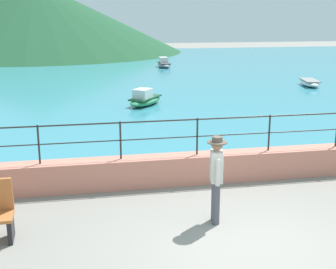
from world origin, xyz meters
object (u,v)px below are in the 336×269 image
person_walking (216,175)px  boat_0 (310,83)px  boat_2 (145,99)px  boat_1 (164,64)px

person_walking → boat_0: person_walking is taller
person_walking → boat_2: (0.35, 11.98, -0.65)m
boat_2 → boat_0: bearing=21.0°
person_walking → boat_2: person_walking is taller
boat_0 → boat_2: 10.76m
boat_0 → boat_2: boat_2 is taller
boat_0 → boat_1: (-6.35, 11.18, 0.07)m
boat_1 → boat_2: 15.48m
boat_0 → person_walking: bearing=-123.3°
boat_0 → boat_2: bearing=-159.0°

